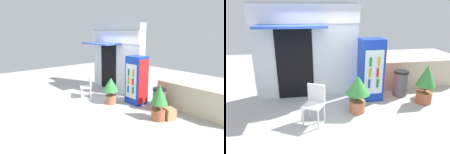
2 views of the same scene
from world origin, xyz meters
The scene contains 9 objects.
ground centered at (0.00, 0.00, 0.00)m, with size 16.00×16.00×0.00m, color #B2B2AD.
storefront_building centered at (-0.54, 1.62, 1.53)m, with size 3.02×1.19×2.96m.
drink_cooler centered at (1.27, 1.06, 0.89)m, with size 0.67×0.62×1.78m.
plastic_chair centered at (-0.41, 0.00, 0.53)m, with size 0.57×0.56×0.90m.
potted_plant_near_shop centered at (0.69, 0.30, 0.61)m, with size 0.61×0.61×0.98m.
potted_plant_curbside centered at (2.69, 0.52, 0.64)m, with size 0.52×0.52×1.11m.
trash_bin centered at (2.25, 1.12, 0.39)m, with size 0.44×0.44×0.78m.
stone_boundary_wall centered at (3.21, 1.64, 0.46)m, with size 2.71×0.23×0.93m, color beige.
cardboard_box centered at (2.89, 0.80, 0.18)m, with size 0.32×0.30×0.36m, color tan.
Camera 2 is at (-0.55, -4.22, 2.54)m, focal length 32.09 mm.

